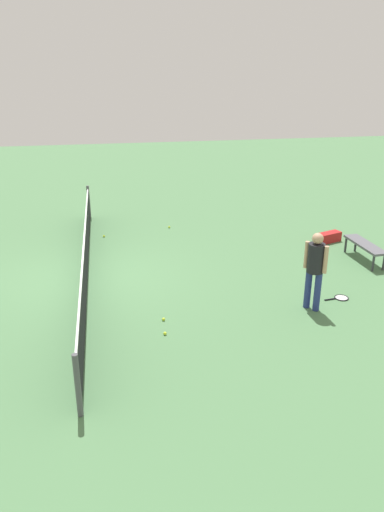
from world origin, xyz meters
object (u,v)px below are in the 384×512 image
at_px(tennis_racket_near_player, 340,298).
at_px(tennis_ball_by_net, 104,236).
at_px(player_near_side, 315,265).
at_px(tennis_ball_midcourt, 169,227).
at_px(courtside_bench, 365,246).
at_px(tennis_ball_near_player, 165,333).
at_px(equipment_bag, 327,238).
at_px(tennis_ball_baseline, 164,319).

xyz_separation_m(tennis_racket_near_player, tennis_ball_by_net, (4.98, 5.12, 0.02)).
distance_m(player_near_side, tennis_racket_near_player, 1.34).
relative_size(tennis_ball_midcourt, courtside_bench, 0.04).
xyz_separation_m(tennis_ball_by_net, tennis_ball_midcourt, (0.50, -2.02, 0.00)).
distance_m(player_near_side, courtside_bench, 3.37).
bearing_deg(tennis_ball_near_player, equipment_bag, -50.56).
height_order(tennis_ball_near_player, equipment_bag, equipment_bag).
relative_size(player_near_side, tennis_racket_near_player, 2.84).
height_order(tennis_racket_near_player, tennis_ball_baseline, tennis_ball_baseline).
height_order(tennis_ball_by_net, tennis_ball_baseline, same).
bearing_deg(equipment_bag, tennis_ball_near_player, 129.44).
height_order(player_near_side, tennis_ball_midcourt, player_near_side).
distance_m(tennis_ball_by_net, tennis_ball_baseline, 5.42).
height_order(tennis_ball_baseline, courtside_bench, courtside_bench).
height_order(player_near_side, tennis_ball_near_player, player_near_side).
distance_m(tennis_ball_by_net, equipment_bag, 6.52).
height_order(tennis_ball_by_net, equipment_bag, equipment_bag).
bearing_deg(tennis_ball_baseline, tennis_ball_near_player, 175.92).
height_order(tennis_ball_near_player, courtside_bench, courtside_bench).
bearing_deg(tennis_ball_by_net, equipment_bag, -103.75).
distance_m(tennis_ball_near_player, equipment_bag, 6.78).
distance_m(tennis_ball_midcourt, equipment_bag, 4.78).
relative_size(tennis_racket_near_player, tennis_ball_near_player, 9.08).
distance_m(player_near_side, tennis_ball_midcourt, 6.32).
xyz_separation_m(tennis_ball_near_player, equipment_bag, (4.31, -5.24, 0.11)).
bearing_deg(tennis_ball_by_net, tennis_racket_near_player, -134.20).
relative_size(tennis_ball_near_player, equipment_bag, 0.08).
bearing_deg(tennis_ball_by_net, tennis_ball_near_player, -169.44).
height_order(tennis_ball_midcourt, tennis_ball_baseline, same).
relative_size(tennis_ball_near_player, tennis_ball_by_net, 1.00).
bearing_deg(tennis_ball_baseline, tennis_racket_near_player, -85.46).
xyz_separation_m(player_near_side, equipment_bag, (3.77, -2.04, -0.87)).
bearing_deg(courtside_bench, tennis_ball_baseline, 112.23).
relative_size(tennis_ball_near_player, tennis_ball_midcourt, 1.00).
height_order(tennis_ball_midcourt, equipment_bag, equipment_bag).
xyz_separation_m(player_near_side, tennis_ball_midcourt, (5.82, 2.27, -0.98)).
bearing_deg(tennis_ball_midcourt, courtside_bench, -127.10).
bearing_deg(tennis_racket_near_player, tennis_ball_near_player, 102.25).
bearing_deg(player_near_side, tennis_ball_by_net, 38.89).
bearing_deg(player_near_side, tennis_ball_baseline, 89.65).
xyz_separation_m(tennis_racket_near_player, equipment_bag, (3.43, -1.21, 0.13)).
relative_size(tennis_ball_by_net, tennis_ball_baseline, 1.00).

